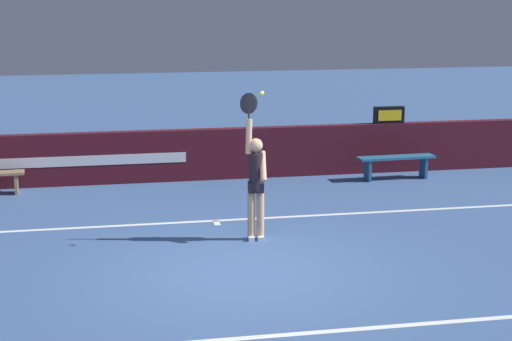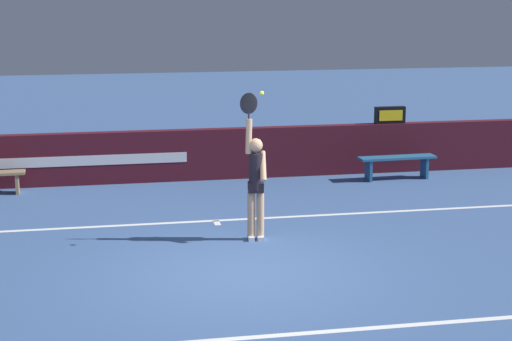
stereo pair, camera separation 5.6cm
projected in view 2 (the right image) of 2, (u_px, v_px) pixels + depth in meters
ground_plane at (243, 272)px, 12.04m from camera, size 60.00×60.00×0.00m
court_lines at (240, 266)px, 12.29m from camera, size 11.84×5.21×0.00m
back_wall at (194, 155)px, 17.79m from camera, size 16.88×0.26×1.10m
speed_display at (390, 115)px, 18.44m from camera, size 0.69×0.14×0.38m
tennis_player at (256, 180)px, 13.40m from camera, size 0.44×0.38×2.44m
tennis_ball at (262, 93)px, 12.76m from camera, size 0.07×0.07×0.07m
courtside_bench_near at (397, 162)px, 17.87m from camera, size 1.71×0.43×0.50m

